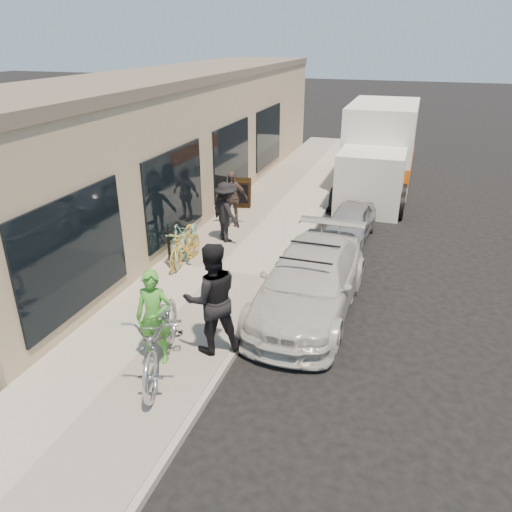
# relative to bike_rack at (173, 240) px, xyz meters

# --- Properties ---
(ground) EXTENTS (120.00, 120.00, 0.00)m
(ground) POSITION_rel_bike_rack_xyz_m (3.13, -3.06, -0.73)
(ground) COLOR black
(ground) RESTS_ON ground
(sidewalk) EXTENTS (3.00, 34.00, 0.15)m
(sidewalk) POSITION_rel_bike_rack_xyz_m (1.13, -0.06, -0.65)
(sidewalk) COLOR #A5A295
(sidewalk) RESTS_ON ground
(curb) EXTENTS (0.12, 34.00, 0.13)m
(curb) POSITION_rel_bike_rack_xyz_m (2.68, -0.06, -0.66)
(curb) COLOR #A09D92
(curb) RESTS_ON ground
(storefront) EXTENTS (3.60, 20.00, 4.22)m
(storefront) POSITION_rel_bike_rack_xyz_m (-2.11, 4.93, 1.40)
(storefront) COLOR tan
(storefront) RESTS_ON ground
(bike_rack) EXTENTS (0.17, 0.67, 0.96)m
(bike_rack) POSITION_rel_bike_rack_xyz_m (0.00, 0.00, 0.00)
(bike_rack) COLOR black
(bike_rack) RESTS_ON sidewalk
(sandwich_board) EXTENTS (0.66, 0.67, 0.91)m
(sandwich_board) POSITION_rel_bike_rack_xyz_m (0.14, 4.48, -0.11)
(sandwich_board) COLOR #301E0D
(sandwich_board) RESTS_ON sidewalk
(sedan_white) EXTENTS (1.90, 4.53, 1.35)m
(sedan_white) POSITION_rel_bike_rack_xyz_m (3.58, -0.96, -0.07)
(sedan_white) COLOR silver
(sedan_white) RESTS_ON ground
(sedan_silver) EXTENTS (1.32, 2.93, 0.98)m
(sedan_silver) POSITION_rel_bike_rack_xyz_m (3.76, 3.23, -0.24)
(sedan_silver) COLOR #A4A5AA
(sedan_silver) RESTS_ON ground
(moving_truck) EXTENTS (2.37, 6.18, 3.03)m
(moving_truck) POSITION_rel_bike_rack_xyz_m (3.94, 8.36, 0.62)
(moving_truck) COLOR white
(moving_truck) RESTS_ON ground
(tandem_bike) EXTENTS (1.51, 2.55, 1.27)m
(tandem_bike) POSITION_rel_bike_rack_xyz_m (1.77, -3.85, 0.05)
(tandem_bike) COLOR #B4B4B7
(tandem_bike) RESTS_ON sidewalk
(woman_rider) EXTENTS (0.67, 0.49, 1.67)m
(woman_rider) POSITION_rel_bike_rack_xyz_m (1.55, -3.68, 0.25)
(woman_rider) COLOR green
(woman_rider) RESTS_ON sidewalk
(man_standing) EXTENTS (1.24, 1.19, 2.01)m
(man_standing) POSITION_rel_bike_rack_xyz_m (2.33, -3.07, 0.43)
(man_standing) COLOR black
(man_standing) RESTS_ON sidewalk
(cruiser_bike_a) EXTENTS (1.02, 1.52, 0.89)m
(cruiser_bike_a) POSITION_rel_bike_rack_xyz_m (0.07, 0.03, -0.13)
(cruiser_bike_a) COLOR #8DD3BB
(cruiser_bike_a) RESTS_ON sidewalk
(cruiser_bike_b) EXTENTS (0.86, 1.68, 0.84)m
(cruiser_bike_b) POSITION_rel_bike_rack_xyz_m (0.05, 0.75, -0.16)
(cruiser_bike_b) COLOR #8DD3BB
(cruiser_bike_b) RESTS_ON sidewalk
(cruiser_bike_c) EXTENTS (0.49, 1.55, 0.92)m
(cruiser_bike_c) POSITION_rel_bike_rack_xyz_m (0.31, 0.01, -0.12)
(cruiser_bike_c) COLOR gold
(cruiser_bike_c) RESTS_ON sidewalk
(bystander_a) EXTENTS (1.20, 1.08, 1.61)m
(bystander_a) POSITION_rel_bike_rack_xyz_m (0.70, 1.72, 0.23)
(bystander_a) COLOR black
(bystander_a) RESTS_ON sidewalk
(bystander_b) EXTENTS (1.00, 0.62, 1.59)m
(bystander_b) POSITION_rel_bike_rack_xyz_m (0.40, 2.91, 0.22)
(bystander_b) COLOR brown
(bystander_b) RESTS_ON sidewalk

